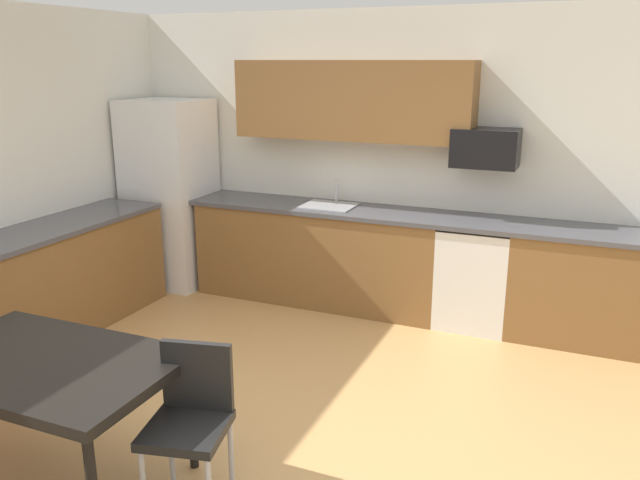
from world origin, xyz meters
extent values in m
plane|color=tan|center=(0.00, 0.00, 0.00)|extent=(12.00, 12.00, 0.00)
cube|color=silver|center=(0.00, 2.65, 1.35)|extent=(5.80, 0.10, 2.70)
cube|color=brown|center=(-0.57, 2.30, 0.45)|extent=(2.36, 0.60, 0.90)
cube|color=brown|center=(1.81, 2.30, 0.45)|extent=(1.19, 0.60, 0.90)
cube|color=brown|center=(-2.30, 0.80, 0.45)|extent=(0.60, 2.00, 0.90)
cube|color=#4C4C51|center=(0.00, 2.30, 0.92)|extent=(4.80, 0.64, 0.04)
cube|color=#4C4C51|center=(-2.30, 0.80, 0.92)|extent=(0.64, 2.00, 0.04)
cube|color=brown|center=(-0.30, 2.43, 1.90)|extent=(2.20, 0.34, 0.70)
cube|color=white|center=(-2.18, 2.22, 0.94)|extent=(0.76, 0.70, 1.88)
cube|color=white|center=(0.91, 2.30, 0.44)|extent=(0.60, 0.60, 0.88)
cube|color=black|center=(0.91, 2.30, 0.90)|extent=(0.60, 0.60, 0.03)
cube|color=black|center=(0.91, 2.40, 1.54)|extent=(0.54, 0.36, 0.32)
cube|color=#A5A8AD|center=(-0.46, 2.30, 0.88)|extent=(0.48, 0.40, 0.14)
cylinder|color=#B2B5BA|center=(-0.46, 2.48, 1.04)|extent=(0.02, 0.02, 0.24)
cube|color=black|center=(-0.81, -0.82, 0.69)|extent=(1.40, 0.90, 0.06)
cylinder|color=black|center=(-1.45, -0.43, 0.33)|extent=(0.05, 0.05, 0.66)
cylinder|color=black|center=(-0.17, -0.43, 0.33)|extent=(0.05, 0.05, 0.66)
cube|color=black|center=(0.00, -0.73, 0.45)|extent=(0.48, 0.48, 0.05)
cube|color=black|center=(-0.04, -0.55, 0.65)|extent=(0.38, 0.12, 0.40)
cylinder|color=#B2B2B7|center=(-0.20, -0.60, 0.21)|extent=(0.03, 0.03, 0.42)
cylinder|color=#B2B2B7|center=(0.13, -0.53, 0.21)|extent=(0.03, 0.03, 0.42)
camera|label=1|loc=(1.75, -3.09, 2.25)|focal=36.06mm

